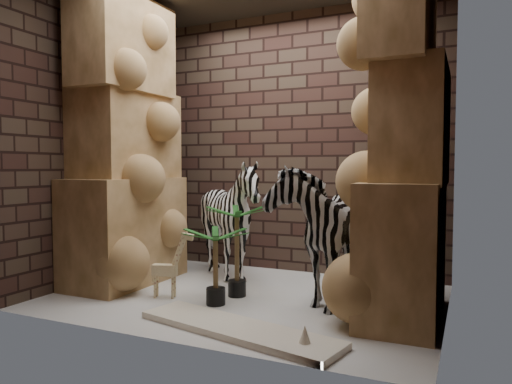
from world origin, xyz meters
The scene contains 13 objects.
floor centered at (0.00, 0.00, 0.00)m, with size 3.50×3.50×0.00m, color beige.
wall_back centered at (0.00, 1.25, 1.50)m, with size 3.50×3.50×0.00m, color #36201B.
wall_front centered at (0.00, -1.25, 1.50)m, with size 3.50×3.50×0.00m, color #36201B.
wall_left centered at (-1.75, 0.00, 1.50)m, with size 3.00×3.00×0.00m, color #36201B.
wall_right centered at (1.75, 0.00, 1.50)m, with size 3.00×3.00×0.00m, color #36201B.
rock_pillar_left centered at (-1.40, 0.00, 1.50)m, with size 0.68×1.30×3.00m, color #DAAD77, non-canonical shape.
rock_pillar_right centered at (1.42, 0.00, 1.50)m, with size 0.58×1.25×3.00m, color #DAAD77, non-canonical shape.
zebra_right centered at (0.65, 0.27, 0.73)m, with size 0.67×1.24×1.47m, color white.
zebra_left centered at (-0.45, 0.57, 0.58)m, with size 1.03×1.28×1.16m, color white.
giraffe_toy centered at (-0.68, -0.33, 0.33)m, with size 0.34×0.11×0.66m, color beige, non-canonical shape.
palm_front centered at (-0.08, 0.00, 0.43)m, with size 0.36×0.36×0.86m, color #1B4B19, non-canonical shape.
palm_back centered at (-0.13, -0.33, 0.34)m, with size 0.36×0.36×0.68m, color #1B4B19, non-canonical shape.
surfboard centered at (0.36, -0.88, 0.03)m, with size 1.65×0.40×0.05m, color white.
Camera 1 is at (1.91, -3.93, 1.22)m, focal length 33.15 mm.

